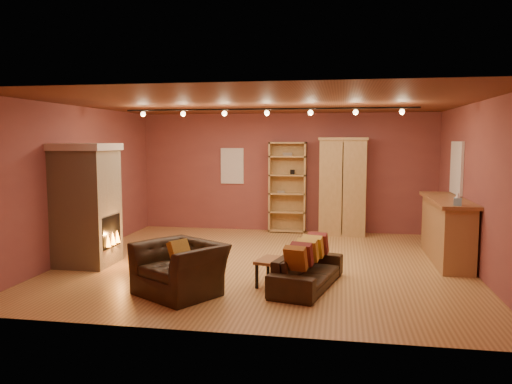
% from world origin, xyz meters
% --- Properties ---
extents(floor, '(7.00, 7.00, 0.00)m').
position_xyz_m(floor, '(0.00, 0.00, 0.00)').
color(floor, '#A9753C').
rests_on(floor, ground).
extents(ceiling, '(7.00, 7.00, 0.00)m').
position_xyz_m(ceiling, '(0.00, 0.00, 2.80)').
color(ceiling, brown).
rests_on(ceiling, back_wall).
extents(back_wall, '(7.00, 0.02, 2.80)m').
position_xyz_m(back_wall, '(0.00, 3.25, 1.40)').
color(back_wall, brown).
rests_on(back_wall, floor).
extents(left_wall, '(0.02, 6.50, 2.80)m').
position_xyz_m(left_wall, '(-3.50, 0.00, 1.40)').
color(left_wall, brown).
rests_on(left_wall, floor).
extents(right_wall, '(0.02, 6.50, 2.80)m').
position_xyz_m(right_wall, '(3.50, 0.00, 1.40)').
color(right_wall, brown).
rests_on(right_wall, floor).
extents(fireplace, '(1.01, 0.98, 2.12)m').
position_xyz_m(fireplace, '(-3.04, -0.60, 1.06)').
color(fireplace, tan).
rests_on(fireplace, floor).
extents(back_window, '(0.56, 0.04, 0.86)m').
position_xyz_m(back_window, '(-1.30, 3.23, 1.55)').
color(back_window, white).
rests_on(back_window, back_wall).
extents(bookcase, '(0.87, 0.34, 2.13)m').
position_xyz_m(bookcase, '(0.06, 3.14, 1.08)').
color(bookcase, tan).
rests_on(bookcase, floor).
extents(armoire, '(1.10, 0.63, 2.23)m').
position_xyz_m(armoire, '(1.34, 2.97, 1.12)').
color(armoire, tan).
rests_on(armoire, floor).
extents(bar_counter, '(0.63, 2.38, 1.14)m').
position_xyz_m(bar_counter, '(3.20, 0.75, 0.58)').
color(bar_counter, '#AA7D4E').
rests_on(bar_counter, floor).
extents(tissue_box, '(0.16, 0.16, 0.23)m').
position_xyz_m(tissue_box, '(3.15, -0.25, 1.23)').
color(tissue_box, '#82B6D1').
rests_on(tissue_box, bar_counter).
extents(right_window, '(0.05, 0.90, 1.00)m').
position_xyz_m(right_window, '(3.47, 1.40, 1.65)').
color(right_window, white).
rests_on(right_window, right_wall).
extents(loveseat, '(0.89, 1.79, 0.73)m').
position_xyz_m(loveseat, '(0.84, -1.30, 0.36)').
color(loveseat, black).
rests_on(loveseat, floor).
extents(armchair, '(1.34, 1.22, 0.98)m').
position_xyz_m(armchair, '(-0.91, -1.95, 0.49)').
color(armchair, black).
rests_on(armchair, floor).
extents(coffee_table, '(0.64, 0.64, 0.40)m').
position_xyz_m(coffee_table, '(0.38, -1.34, 0.34)').
color(coffee_table, '#9B6338').
rests_on(coffee_table, floor).
extents(track_rail, '(5.20, 0.09, 0.13)m').
position_xyz_m(track_rail, '(0.00, 0.20, 2.68)').
color(track_rail, black).
rests_on(track_rail, ceiling).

